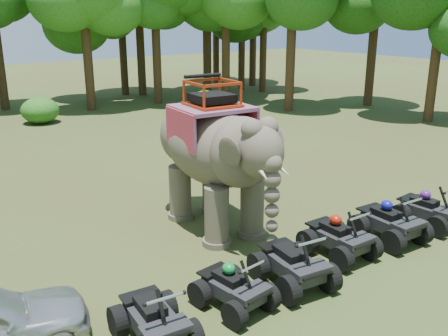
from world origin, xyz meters
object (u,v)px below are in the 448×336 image
(atv_2, at_px, (293,258))
(atv_1, at_px, (234,282))
(elephant, at_px, (214,155))
(atv_3, at_px, (340,232))
(atv_5, at_px, (429,205))
(atv_4, at_px, (391,217))
(atv_0, at_px, (153,313))

(atv_2, bearing_deg, atv_1, -174.86)
(elephant, bearing_deg, atv_1, -114.92)
(atv_3, relative_size, atv_5, 1.02)
(atv_1, xyz_separation_m, atv_2, (1.65, -0.08, 0.08))
(atv_2, distance_m, atv_3, 1.97)
(atv_1, bearing_deg, atv_5, -6.69)
(atv_2, relative_size, atv_4, 1.00)
(elephant, xyz_separation_m, atv_3, (1.44, -3.41, -1.50))
(atv_2, bearing_deg, atv_4, 9.66)
(atv_4, bearing_deg, atv_2, -173.81)
(atv_0, bearing_deg, atv_1, 7.30)
(elephant, distance_m, atv_2, 4.04)
(atv_3, height_order, atv_5, atv_3)
(atv_3, relative_size, atv_4, 0.97)
(atv_2, xyz_separation_m, atv_5, (5.50, 0.02, -0.04))
(elephant, height_order, atv_0, elephant)
(atv_0, relative_size, atv_4, 0.95)
(atv_1, bearing_deg, atv_0, 174.85)
(atv_1, height_order, atv_3, atv_3)
(atv_1, distance_m, atv_3, 3.60)
(atv_3, bearing_deg, atv_4, -4.82)
(atv_1, relative_size, atv_2, 0.89)
(atv_2, bearing_deg, atv_0, -172.76)
(atv_0, relative_size, atv_2, 0.95)
(elephant, bearing_deg, atv_2, -91.98)
(atv_2, relative_size, atv_3, 1.04)
(atv_3, bearing_deg, atv_5, -2.97)
(elephant, xyz_separation_m, atv_4, (3.27, -3.63, -1.48))
(atv_1, bearing_deg, atv_3, -2.39)
(atv_3, distance_m, atv_4, 1.84)
(atv_0, distance_m, atv_1, 1.92)
(atv_2, height_order, atv_5, atv_2)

